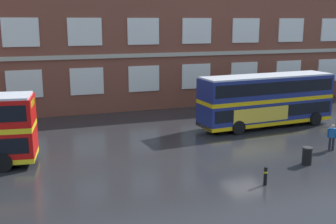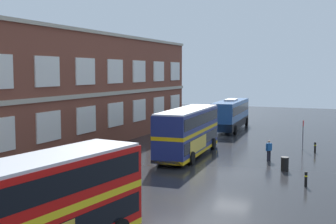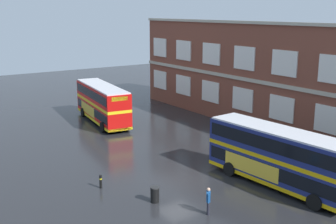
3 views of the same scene
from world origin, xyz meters
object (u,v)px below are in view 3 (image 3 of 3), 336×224
Objects in this scene: station_litter_bin at (155,194)px; safety_bollard_west at (101,181)px; double_decker_near at (102,103)px; double_decker_middle at (278,156)px; waiting_passenger at (208,200)px.

station_litter_bin is 1.08× the size of safety_bollard_west.
double_decker_middle is at bearing 5.77° from double_decker_near.
safety_bollard_west is at bearing -122.12° from double_decker_middle.
safety_bollard_west is (-6.52, -10.39, -1.66)m from double_decker_middle.
double_decker_middle is at bearing 73.23° from station_litter_bin.
safety_bollard_west is (16.28, -8.08, -1.66)m from double_decker_near.
waiting_passenger is 1.79× the size of safety_bollard_west.
double_decker_near is at bearing 169.27° from waiting_passenger.
double_decker_middle is 11.73× the size of safety_bollard_west.
waiting_passenger is 3.68m from station_litter_bin.
double_decker_middle is at bearing 95.55° from waiting_passenger.
double_decker_near is 1.01× the size of double_decker_middle.
station_litter_bin is at bearing 25.54° from safety_bollard_west.
double_decker_middle is 6.56× the size of waiting_passenger.
double_decker_middle is (22.81, 2.31, 0.00)m from double_decker_near.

